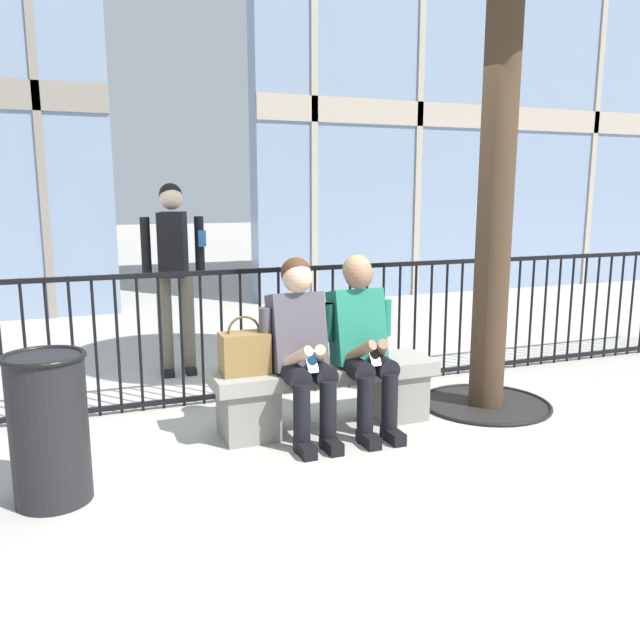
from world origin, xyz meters
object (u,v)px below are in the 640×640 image
seated_person_companion (362,338)px  bystander_at_railing (174,264)px  handbag_on_bench (244,352)px  stone_bench (325,389)px  seated_person_with_phone (301,343)px  trash_can (49,427)px

seated_person_companion → bystander_at_railing: bearing=116.9°
handbag_on_bench → stone_bench: bearing=1.0°
seated_person_with_phone → trash_can: 1.63m
stone_bench → trash_can: (-1.78, -0.52, 0.15)m
handbag_on_bench → seated_person_with_phone: bearing=-18.3°
seated_person_companion → trash_can: bearing=-168.9°
stone_bench → handbag_on_bench: handbag_on_bench is taller
bystander_at_railing → trash_can: 2.59m
seated_person_with_phone → seated_person_companion: same height
seated_person_with_phone → seated_person_companion: bearing=0.0°
seated_person_with_phone → trash_can: (-1.56, -0.39, -0.23)m
handbag_on_bench → trash_can: 1.32m
stone_bench → bystander_at_railing: 2.06m
seated_person_with_phone → bystander_at_railing: 2.00m
seated_person_with_phone → trash_can: size_ratio=1.49×
seated_person_with_phone → handbag_on_bench: seated_person_with_phone is taller
handbag_on_bench → seated_person_companion: bearing=-8.4°
seated_person_companion → stone_bench: bearing=149.9°
stone_bench → trash_can: bearing=-163.7°
seated_person_companion → trash_can: seated_person_companion is taller
stone_bench → trash_can: trash_can is taller
seated_person_companion → seated_person_with_phone: bearing=180.0°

